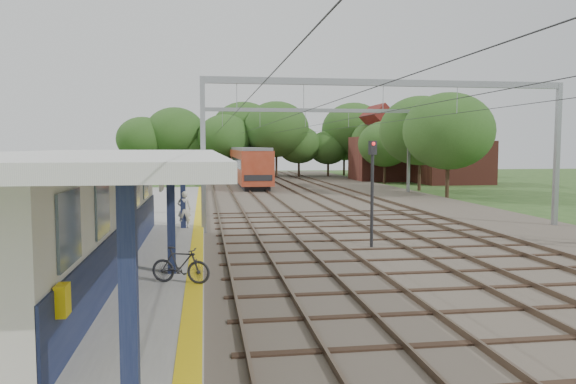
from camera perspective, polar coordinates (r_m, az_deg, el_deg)
ground at (r=11.88m, az=17.31°, el=-15.00°), size 160.00×160.00×0.00m
ballast_bed at (r=41.22m, az=4.09°, el=-0.76°), size 18.00×90.00×0.10m
platform at (r=24.48m, az=-14.40°, el=-4.35°), size 5.00×52.00×0.35m
yellow_stripe at (r=24.32m, az=-9.12°, el=-3.89°), size 0.45×52.00×0.01m
station_building at (r=17.60m, az=-21.34°, el=-1.88°), size 3.41×18.00×3.40m
canopy at (r=16.29m, az=-18.49°, el=3.34°), size 6.40×20.00×3.44m
rail_tracks at (r=40.74m, az=0.66°, el=-0.64°), size 11.80×88.00×0.15m
catenary_system at (r=36.33m, az=4.83°, el=7.12°), size 17.22×88.00×7.00m
tree_band at (r=67.75m, az=-1.03°, el=5.50°), size 31.72×30.88×8.82m
house_near at (r=61.77m, az=16.39°, el=3.60°), size 7.00×6.12×7.89m
house_far at (r=65.49m, az=10.20°, el=3.98°), size 8.00×6.12×8.66m
person at (r=25.22m, az=-10.50°, el=-1.74°), size 0.60×0.40×1.64m
bicycle at (r=15.14m, az=-10.85°, el=-7.31°), size 1.67×0.99×0.97m
train at (r=64.45m, az=-4.53°, el=3.00°), size 2.82×35.16×3.72m
signal_post at (r=21.52m, az=8.56°, el=0.95°), size 0.33×0.30×4.16m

